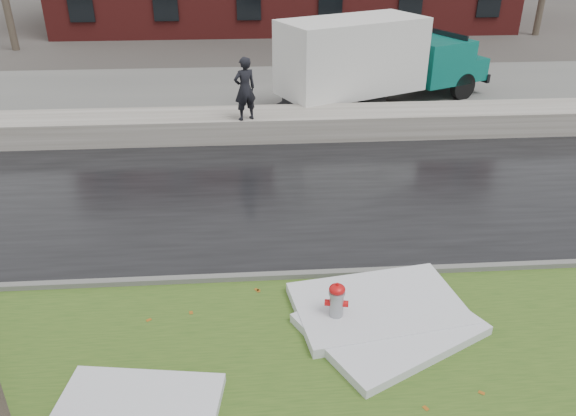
{
  "coord_description": "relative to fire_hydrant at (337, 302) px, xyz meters",
  "views": [
    {
      "loc": [
        -0.37,
        -7.68,
        6.07
      ],
      "look_at": [
        0.32,
        1.97,
        1.0
      ],
      "focal_mm": 35.0,
      "sensor_mm": 36.0,
      "label": 1
    }
  ],
  "objects": [
    {
      "name": "verge",
      "position": [
        -0.95,
        -0.87,
        -0.45
      ],
      "size": [
        60.0,
        4.5,
        0.04
      ],
      "primitive_type": "cube",
      "color": "#2E4E1A",
      "rests_on": "ground"
    },
    {
      "name": "box_truck",
      "position": [
        3.05,
        11.87,
        1.16
      ],
      "size": [
        9.02,
        5.22,
        3.08
      ],
      "rotation": [
        0.0,
        0.0,
        0.43
      ],
      "color": "black",
      "rests_on": "ground"
    },
    {
      "name": "snow_patch_side",
      "position": [
        0.77,
        0.28,
        -0.34
      ],
      "size": [
        3.05,
        2.22,
        0.18
      ],
      "primitive_type": "cube",
      "rotation": [
        0.0,
        0.0,
        0.16
      ],
      "color": "silver",
      "rests_on": "verge"
    },
    {
      "name": "snowbank",
      "position": [
        -0.95,
        9.08,
        -0.1
      ],
      "size": [
        60.0,
        1.6,
        0.75
      ],
      "primitive_type": "cube",
      "color": "#B7B0A7",
      "rests_on": "ground"
    },
    {
      "name": "fire_hydrant",
      "position": [
        0.0,
        0.0,
        0.0
      ],
      "size": [
        0.4,
        0.36,
        0.81
      ],
      "rotation": [
        0.0,
        0.0,
        -0.19
      ],
      "color": "#919498",
      "rests_on": "verge"
    },
    {
      "name": "ground",
      "position": [
        -0.95,
        0.38,
        -0.47
      ],
      "size": [
        120.0,
        120.0,
        0.0
      ],
      "primitive_type": "plane",
      "color": "#47423D",
      "rests_on": "ground"
    },
    {
      "name": "curb",
      "position": [
        -0.95,
        1.38,
        -0.4
      ],
      "size": [
        60.0,
        0.15,
        0.14
      ],
      "primitive_type": "cube",
      "color": "slate",
      "rests_on": "ground"
    },
    {
      "name": "snow_patch_far",
      "position": [
        -2.99,
        -1.8,
        -0.36
      ],
      "size": [
        2.41,
        1.9,
        0.14
      ],
      "primitive_type": "cube",
      "rotation": [
        0.0,
        0.0,
        -0.14
      ],
      "color": "silver",
      "rests_on": "verge"
    },
    {
      "name": "parking_lot",
      "position": [
        -0.95,
        13.38,
        -0.46
      ],
      "size": [
        60.0,
        9.0,
        0.03
      ],
      "primitive_type": "cube",
      "color": "slate",
      "rests_on": "ground"
    },
    {
      "name": "worker",
      "position": [
        -1.42,
        8.48,
        1.19
      ],
      "size": [
        0.78,
        0.67,
        1.82
      ],
      "primitive_type": "imported",
      "rotation": [
        0.0,
        0.0,
        3.58
      ],
      "color": "black",
      "rests_on": "snowbank"
    },
    {
      "name": "road",
      "position": [
        -0.95,
        4.88,
        -0.46
      ],
      "size": [
        60.0,
        7.0,
        0.03
      ],
      "primitive_type": "cube",
      "color": "black",
      "rests_on": "ground"
    },
    {
      "name": "snow_patch_near",
      "position": [
        0.86,
        -0.19,
        -0.35
      ],
      "size": [
        3.23,
        2.98,
        0.16
      ],
      "primitive_type": "cube",
      "rotation": [
        0.0,
        0.0,
        0.49
      ],
      "color": "silver",
      "rests_on": "verge"
    }
  ]
}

